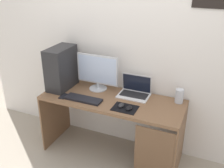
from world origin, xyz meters
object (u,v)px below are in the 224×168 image
(speaker, at_px, (179,96))
(laptop, at_px, (135,91))
(monitor, at_px, (97,72))
(mouse_right, at_px, (129,108))
(pc_tower, at_px, (61,68))
(keyboard, at_px, (83,99))
(cell_phone, at_px, (64,96))
(mouse_left, at_px, (121,105))

(speaker, bearing_deg, laptop, -177.35)
(monitor, xyz_separation_m, mouse_right, (0.52, -0.32, -0.19))
(laptop, distance_m, speaker, 0.50)
(pc_tower, height_order, keyboard, pc_tower)
(pc_tower, distance_m, monitor, 0.43)
(monitor, height_order, laptop, monitor)
(speaker, xyz_separation_m, mouse_right, (-0.44, -0.37, -0.06))
(cell_phone, bearing_deg, mouse_left, 3.07)
(speaker, relative_size, mouse_left, 1.61)
(mouse_left, distance_m, mouse_right, 0.10)
(speaker, distance_m, cell_phone, 1.28)
(speaker, xyz_separation_m, cell_phone, (-1.22, -0.38, -0.07))
(keyboard, xyz_separation_m, mouse_left, (0.44, 0.02, 0.01))
(pc_tower, distance_m, mouse_left, 0.89)
(laptop, xyz_separation_m, speaker, (0.50, 0.02, 0.03))
(pc_tower, bearing_deg, cell_phone, -54.92)
(speaker, bearing_deg, pc_tower, -173.04)
(pc_tower, height_order, cell_phone, pc_tower)
(mouse_left, distance_m, cell_phone, 0.69)
(pc_tower, distance_m, cell_phone, 0.36)
(mouse_right, xyz_separation_m, cell_phone, (-0.78, -0.01, -0.02))
(laptop, xyz_separation_m, cell_phone, (-0.72, -0.36, -0.04))
(pc_tower, bearing_deg, laptop, 9.39)
(keyboard, height_order, cell_phone, keyboard)
(pc_tower, height_order, mouse_right, pc_tower)
(mouse_left, xyz_separation_m, mouse_right, (0.10, -0.02, 0.00))
(monitor, distance_m, mouse_left, 0.55)
(pc_tower, distance_m, mouse_right, 0.98)
(keyboard, bearing_deg, pc_tower, 153.52)
(mouse_right, bearing_deg, pc_tower, 167.80)
(monitor, xyz_separation_m, mouse_left, (0.42, -0.30, -0.19))
(monitor, distance_m, cell_phone, 0.48)
(pc_tower, xyz_separation_m, laptop, (0.87, 0.14, -0.20))
(mouse_left, bearing_deg, keyboard, -177.41)
(laptop, relative_size, mouse_right, 3.65)
(pc_tower, xyz_separation_m, speaker, (1.37, 0.17, -0.17))
(monitor, height_order, mouse_left, monitor)
(keyboard, bearing_deg, mouse_right, -0.53)
(mouse_left, bearing_deg, speaker, 32.69)
(laptop, bearing_deg, keyboard, -144.56)
(pc_tower, bearing_deg, keyboard, -26.48)
(monitor, height_order, cell_phone, monitor)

